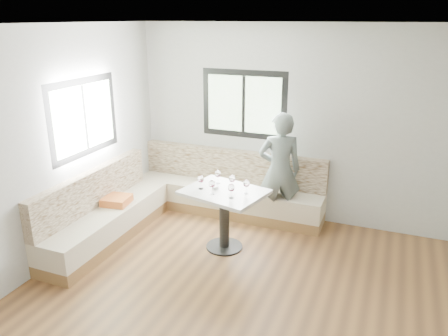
# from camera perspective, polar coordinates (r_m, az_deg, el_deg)

# --- Properties ---
(room) EXTENTS (5.01, 5.01, 2.81)m
(room) POSITION_cam_1_polar(r_m,az_deg,el_deg) (4.06, 2.12, -1.79)
(room) COLOR brown
(room) RESTS_ON ground
(banquette) EXTENTS (2.90, 2.80, 0.95)m
(banquette) POSITION_cam_1_polar(r_m,az_deg,el_deg) (6.36, -6.05, -4.42)
(banquette) COLOR brown
(banquette) RESTS_ON ground
(table) EXTENTS (1.12, 0.96, 0.80)m
(table) POSITION_cam_1_polar(r_m,az_deg,el_deg) (5.55, 0.04, -4.89)
(table) COLOR black
(table) RESTS_ON ground
(person) EXTENTS (0.71, 0.61, 1.66)m
(person) POSITION_cam_1_polar(r_m,az_deg,el_deg) (6.14, 7.26, -0.32)
(person) COLOR slate
(person) RESTS_ON ground
(olive_ramekin) EXTENTS (0.09, 0.09, 0.03)m
(olive_ramekin) POSITION_cam_1_polar(r_m,az_deg,el_deg) (5.53, -1.17, -2.54)
(olive_ramekin) COLOR white
(olive_ramekin) RESTS_ON table
(wine_glass_a) EXTENTS (0.08, 0.08, 0.18)m
(wine_glass_a) POSITION_cam_1_polar(r_m,az_deg,el_deg) (5.49, -3.06, -1.51)
(wine_glass_a) COLOR white
(wine_glass_a) RESTS_ON table
(wine_glass_b) EXTENTS (0.08, 0.08, 0.18)m
(wine_glass_b) POSITION_cam_1_polar(r_m,az_deg,el_deg) (5.32, -1.59, -2.14)
(wine_glass_b) COLOR white
(wine_glass_b) RESTS_ON table
(wine_glass_c) EXTENTS (0.08, 0.08, 0.18)m
(wine_glass_c) POSITION_cam_1_polar(r_m,az_deg,el_deg) (5.20, 0.96, -2.65)
(wine_glass_c) COLOR white
(wine_glass_c) RESTS_ON table
(wine_glass_d) EXTENTS (0.08, 0.08, 0.18)m
(wine_glass_d) POSITION_cam_1_polar(r_m,az_deg,el_deg) (5.50, 1.07, -1.45)
(wine_glass_d) COLOR white
(wine_glass_d) RESTS_ON table
(wine_glass_e) EXTENTS (0.08, 0.08, 0.18)m
(wine_glass_e) POSITION_cam_1_polar(r_m,az_deg,el_deg) (5.35, 2.95, -2.07)
(wine_glass_e) COLOR white
(wine_glass_e) RESTS_ON table
(wine_glass_f) EXTENTS (0.08, 0.08, 0.18)m
(wine_glass_f) POSITION_cam_1_polar(r_m,az_deg,el_deg) (5.67, -0.82, -0.79)
(wine_glass_f) COLOR white
(wine_glass_f) RESTS_ON table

